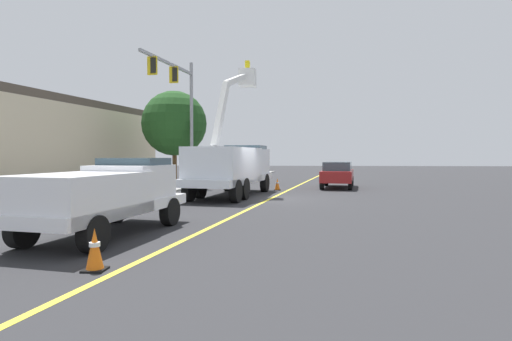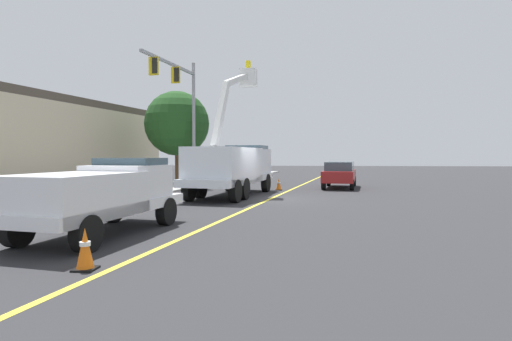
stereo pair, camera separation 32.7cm
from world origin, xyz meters
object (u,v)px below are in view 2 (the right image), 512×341
passing_minivan (340,173)px  traffic_signal_mast (182,98)px  traffic_cone_leading (85,249)px  service_pickup_truck (101,193)px  traffic_cone_mid_front (279,184)px  utility_bucket_truck (233,165)px

passing_minivan → traffic_signal_mast: 11.23m
passing_minivan → traffic_cone_leading: passing_minivan is taller
service_pickup_truck → traffic_cone_mid_front: service_pickup_truck is taller
utility_bucket_truck → traffic_signal_mast: 7.15m
traffic_cone_leading → traffic_cone_mid_front: 17.93m
traffic_cone_mid_front → traffic_signal_mast: size_ratio=0.09×
utility_bucket_truck → passing_minivan: bearing=-47.4°
service_pickup_truck → traffic_signal_mast: size_ratio=0.71×
utility_bucket_truck → service_pickup_truck: size_ratio=1.45×
traffic_cone_leading → traffic_cone_mid_front: (17.67, -3.03, -0.03)m
traffic_cone_mid_front → passing_minivan: bearing=-61.4°
utility_bucket_truck → passing_minivan: 8.41m
utility_bucket_truck → traffic_cone_mid_front: bearing=-32.7°
traffic_cone_mid_front → utility_bucket_truck: bearing=147.3°
traffic_cone_mid_front → traffic_signal_mast: (0.77, 6.20, 5.38)m
traffic_cone_mid_front → traffic_signal_mast: traffic_signal_mast is taller
service_pickup_truck → traffic_cone_mid_front: (14.40, -4.29, -0.76)m
utility_bucket_truck → traffic_cone_leading: bearing=177.0°
utility_bucket_truck → traffic_cone_mid_front: (3.56, -2.29, -1.25)m
traffic_cone_mid_front → traffic_signal_mast: 8.24m
service_pickup_truck → traffic_cone_mid_front: bearing=-16.6°
passing_minivan → utility_bucket_truck: bearing=132.6°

